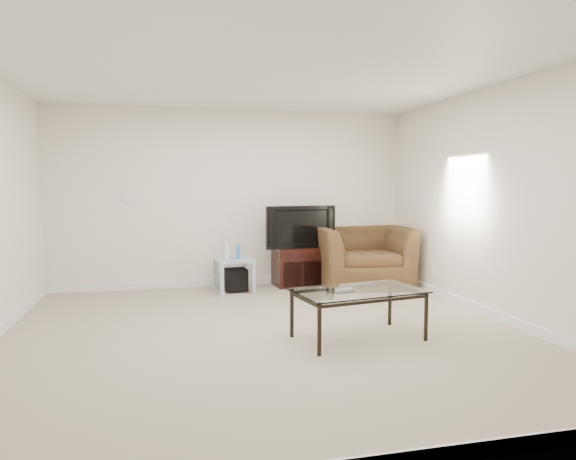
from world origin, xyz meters
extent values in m
plane|color=tan|center=(0.00, 0.00, 0.00)|extent=(5.00, 5.00, 0.00)
plane|color=white|center=(0.00, 0.00, 2.50)|extent=(5.00, 5.00, 0.00)
cube|color=silver|center=(0.00, 2.50, 1.25)|extent=(5.00, 0.02, 2.50)
cube|color=silver|center=(2.50, 0.00, 1.25)|extent=(0.02, 5.00, 2.50)
cube|color=white|center=(-1.40, 2.49, 1.25)|extent=(0.12, 0.02, 0.12)
cube|color=white|center=(2.49, 1.60, 1.25)|extent=(0.02, 0.09, 0.13)
cube|color=white|center=(2.49, 1.30, 0.30)|extent=(0.02, 0.08, 0.12)
cube|color=black|center=(0.90, 2.24, 0.46)|extent=(0.38, 0.28, 0.05)
imported|color=black|center=(0.90, 2.25, 0.85)|extent=(0.98, 0.32, 0.60)
cube|color=black|center=(-0.02, 2.07, 0.16)|extent=(0.32, 0.32, 0.29)
cube|color=white|center=(-0.16, 2.02, 0.56)|extent=(0.07, 0.16, 0.21)
cube|color=#337FCC|center=(0.01, 2.04, 0.55)|extent=(0.05, 0.13, 0.18)
imported|color=brown|center=(1.80, 2.05, 0.57)|extent=(1.37, 0.95, 1.13)
cube|color=#B2B2B7|center=(0.66, -0.36, 0.47)|extent=(0.19, 0.11, 0.02)
camera|label=1|loc=(-0.93, -4.77, 1.44)|focal=32.00mm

